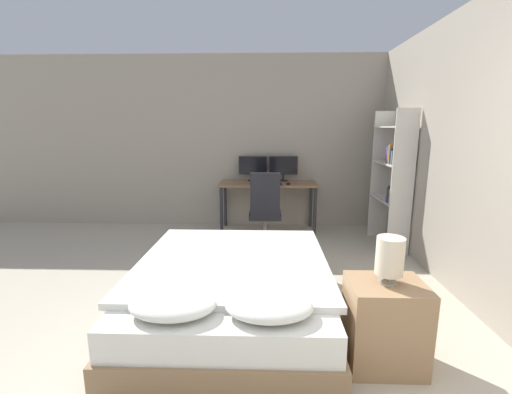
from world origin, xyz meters
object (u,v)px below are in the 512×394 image
Objects in this scene: computer_mouse at (288,184)px; bed at (232,290)px; nightstand at (384,324)px; monitor_right at (283,167)px; bedside_lamp at (390,257)px; office_chair at (265,218)px; bookshelf at (394,173)px; keyboard at (268,184)px; desk at (268,189)px; monitor_left at (253,167)px.

bed is at bearing -104.43° from computer_mouse.
nightstand is at bearing -80.63° from computer_mouse.
bed is 2.87m from monitor_right.
bedside_lamp is (1.08, -0.55, 0.53)m from bed.
bookshelf reaches higher than office_chair.
keyboard is 0.41× the size of office_chair.
computer_mouse is at bearing -32.09° from desk.
monitor_left is (-1.01, 3.26, 0.21)m from bedside_lamp.
bedside_lamp is 2.99m from keyboard.
desk is at bearing 147.91° from computer_mouse.
keyboard is 5.95× the size of computer_mouse.
office_chair is at bearing -78.19° from monitor_left.
bookshelf is (1.87, -0.90, 0.02)m from monitor_left.
bed is 1.07× the size of bookshelf.
desk is 0.82× the size of bookshelf.
desk is 3.57× the size of keyboard.
bedside_lamp is 2.53m from bookshelf.
office_chair is (-0.34, -0.57, -0.38)m from computer_mouse.
keyboard is at bearing 86.02° from office_chair.
nightstand is 0.48m from bedside_lamp.
keyboard is at bearing -90.00° from desk.
bookshelf is (1.63, -0.52, 0.24)m from keyboard.
office_chair reaches higher than desk.
monitor_right is at bearing 38.72° from desk.
keyboard is at bearing 82.61° from bed.
desk is 1.81m from bookshelf.
monitor_right is 0.44× the size of office_chair.
desk is at bearing 87.00° from office_chair.
nightstand is at bearing -26.86° from bed.
bedside_lamp is 3.17m from desk.
monitor_right is 1.66m from bookshelf.
bed is at bearing 153.14° from nightstand.
office_chair is 0.57× the size of bookshelf.
desk is at bearing 83.15° from bed.
computer_mouse reaches higher than desk.
desk is (-0.77, 3.07, -0.11)m from bedside_lamp.
bed is 4.64× the size of keyboard.
desk is at bearing 104.15° from nightstand.
monitor_right is (0.24, 0.19, 0.32)m from desk.
monitor_left is 2.07m from bookshelf.
bookshelf is (1.67, 0.05, 0.61)m from office_chair.
bookshelf reaches higher than bedside_lamp.
computer_mouse is 1.45m from bookshelf.
monitor_left is 1.08× the size of keyboard.
keyboard is (0.24, -0.38, -0.21)m from monitor_left.
desk is (0.30, 2.53, 0.42)m from bed.
monitor_right is 0.43m from computer_mouse.
bookshelf reaches higher than nightstand.
computer_mouse is (0.60, 2.34, 0.53)m from bed.
computer_mouse reaches higher than keyboard.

